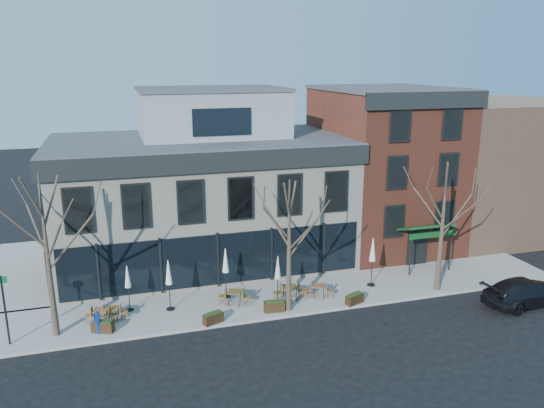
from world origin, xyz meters
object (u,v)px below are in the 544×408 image
object	(u,v)px
parked_sedan	(525,292)
cafe_set_0	(101,315)
umbrella_0	(128,279)
call_box	(97,321)

from	to	relation	value
parked_sedan	cafe_set_0	size ratio (longest dim) A/B	3.00
cafe_set_0	umbrella_0	world-z (taller)	umbrella_0
parked_sedan	call_box	bearing A→B (deg)	76.10
parked_sedan	umbrella_0	size ratio (longest dim) A/B	2.00
call_box	cafe_set_0	xyz separation A→B (m)	(0.14, 1.07, -0.19)
call_box	cafe_set_0	bearing A→B (deg)	82.79
parked_sedan	cafe_set_0	distance (m)	22.46
umbrella_0	call_box	bearing A→B (deg)	-126.50
parked_sedan	call_box	xyz separation A→B (m)	(-22.21, 3.04, 0.05)
cafe_set_0	call_box	bearing A→B (deg)	-97.21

